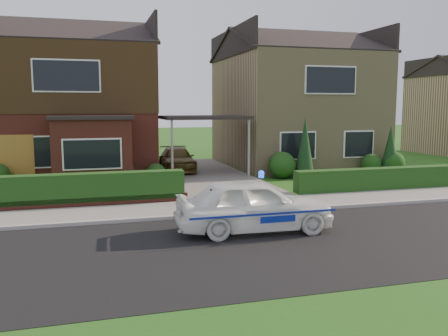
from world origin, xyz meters
name	(u,v)px	position (x,y,z in m)	size (l,w,h in m)	color
ground	(311,241)	(0.00, 0.00, 0.00)	(120.00, 120.00, 0.00)	#1C4E15
road	(311,241)	(0.00, 0.00, 0.00)	(60.00, 6.00, 0.02)	black
kerb	(265,212)	(0.00, 3.05, 0.06)	(60.00, 0.16, 0.12)	#9E9993
sidewalk	(254,205)	(0.00, 4.10, 0.05)	(60.00, 2.00, 0.10)	slate
driveway	(204,175)	(0.00, 11.00, 0.06)	(3.80, 12.00, 0.12)	#666059
house_left	(71,93)	(-5.78, 13.90, 3.81)	(7.50, 9.53, 7.25)	brown
house_right	(294,98)	(5.80, 13.99, 3.66)	(7.50, 8.06, 7.25)	tan
carport_link	(204,118)	(0.00, 10.95, 2.66)	(3.80, 3.00, 2.77)	black
garage_door	(5,162)	(-8.25, 9.96, 1.05)	(2.20, 0.10, 2.10)	#996521
dwarf_wall	(66,204)	(-5.80, 5.30, 0.18)	(7.70, 0.25, 0.36)	brown
hedge_left	(67,208)	(-5.80, 5.45, 0.00)	(7.50, 0.55, 0.90)	#153210
hedge_right	(387,191)	(5.80, 5.35, 0.00)	(7.50, 0.55, 0.80)	#153210
shrub_left_mid	(117,170)	(-4.00, 9.30, 0.66)	(1.32, 1.32, 1.32)	#153210
shrub_left_near	(156,173)	(-2.40, 9.60, 0.42)	(0.84, 0.84, 0.84)	#153210
shrub_right_near	(282,165)	(3.20, 9.40, 0.60)	(1.20, 1.20, 1.20)	#153210
shrub_right_mid	(371,164)	(7.80, 9.50, 0.48)	(0.96, 0.96, 0.96)	#153210
shrub_right_far	(393,163)	(8.80, 9.20, 0.54)	(1.08, 1.08, 1.08)	#153210
conifer_a	(305,149)	(4.20, 9.20, 1.30)	(0.90, 0.90, 2.60)	black
conifer_b	(390,151)	(8.60, 9.20, 1.10)	(0.90, 0.90, 2.20)	black
police_car	(254,206)	(-1.03, 1.20, 0.69)	(3.71, 4.11, 1.54)	white
driveway_car	(177,159)	(-1.00, 12.37, 0.66)	(1.53, 3.75, 1.09)	brown
potted_plant_a	(86,191)	(-5.18, 6.50, 0.33)	(0.35, 0.24, 0.66)	gray
potted_plant_b	(11,182)	(-7.92, 9.00, 0.38)	(0.34, 0.42, 0.76)	gray
potted_plant_c	(110,185)	(-4.35, 7.25, 0.39)	(0.44, 0.44, 0.78)	gray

